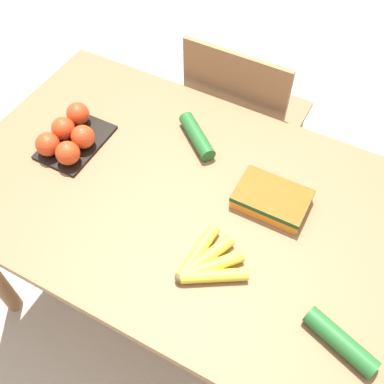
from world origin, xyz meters
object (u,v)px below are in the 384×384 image
Objects in this scene: banana_bunch at (207,264)px; cucumber_near at (340,341)px; cucumber_far at (197,136)px; carrot_bag at (272,198)px; chair at (243,123)px; tomato_pack at (69,136)px.

cucumber_near is (0.36, -0.03, 0.01)m from banana_bunch.
cucumber_near is at bearing -35.20° from cucumber_far.
cucumber_far is at bearing 158.95° from carrot_bag.
banana_bunch is 0.36m from cucumber_near.
chair reaches higher than carrot_bag.
banana_bunch is 0.59m from tomato_pack.
chair is 4.43× the size of carrot_bag.
banana_bunch is at bearing -17.54° from tomato_pack.
carrot_bag is at bearing -21.05° from cucumber_far.
carrot_bag is at bearing 133.96° from cucumber_near.
tomato_pack is at bearing 60.54° from chair.
carrot_bag is 1.08× the size of cucumber_near.
cucumber_far is (0.34, 0.20, -0.02)m from tomato_pack.
tomato_pack reaches higher than cucumber_near.
chair is at bearing 119.77° from carrot_bag.
cucumber_far reaches higher than carrot_bag.
carrot_bag reaches higher than banana_bunch.
banana_bunch is 0.44m from cucumber_far.
carrot_bag is at bearing 74.87° from banana_bunch.
chair is 5.25× the size of cucumber_far.
banana_bunch is 1.08× the size of cucumber_far.
cucumber_near is 0.71m from cucumber_far.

